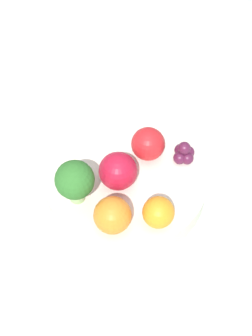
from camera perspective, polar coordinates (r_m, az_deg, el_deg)
The scene contains 9 objects.
ground_plane at distance 0.70m, azimuth -0.00°, elevation -3.19°, with size 6.00×6.00×0.00m, color gray.
table_surface at distance 0.69m, azimuth -0.00°, elevation -2.75°, with size 1.20×1.20×0.02m.
bowl at distance 0.67m, azimuth -0.00°, elevation -1.43°, with size 0.23×0.23×0.04m.
broccoli at distance 0.60m, azimuth -6.48°, elevation -1.23°, with size 0.05×0.05×0.07m.
apple_red at distance 0.62m, azimuth -0.98°, elevation -0.37°, with size 0.05×0.05×0.05m.
apple_green at distance 0.65m, azimuth 2.70°, elevation 2.96°, with size 0.05×0.05×0.05m.
orange_front at distance 0.60m, azimuth 3.97°, elevation -5.41°, with size 0.04×0.04×0.04m.
orange_back at distance 0.59m, azimuth -1.66°, elevation -5.78°, with size 0.05×0.05×0.05m.
grape_cluster at distance 0.66m, azimuth 7.08°, elevation 1.79°, with size 0.03×0.03×0.03m.
Camera 1 is at (-0.31, 0.20, 0.60)m, focal length 50.00 mm.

